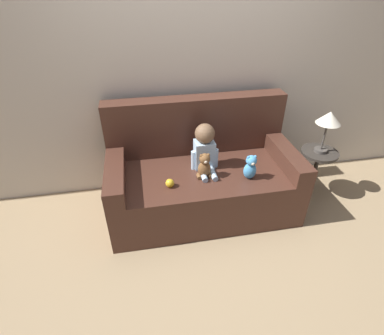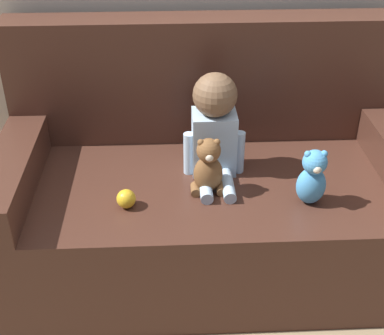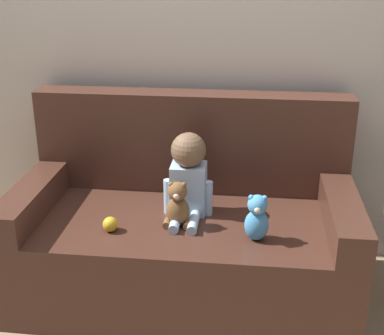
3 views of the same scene
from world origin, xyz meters
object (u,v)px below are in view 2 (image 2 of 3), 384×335
plush_toy_side (312,177)px  toy_ball (126,199)px  couch (208,189)px  teddy_bear_brown (208,167)px  person_baby (214,127)px

plush_toy_side → toy_ball: bearing=179.5°
couch → teddy_bear_brown: 0.30m
teddy_bear_brown → toy_ball: (-0.31, -0.09, -0.07)m
couch → teddy_bear_brown: size_ratio=7.31×
couch → person_baby: 0.33m
person_baby → plush_toy_side: person_baby is taller
toy_ball → plush_toy_side: bearing=-0.5°
person_baby → teddy_bear_brown: person_baby is taller
person_baby → toy_ball: (-0.35, -0.24, -0.17)m
teddy_bear_brown → plush_toy_side: (0.38, -0.10, 0.00)m
person_baby → toy_ball: bearing=-145.7°
toy_ball → person_baby: bearing=34.3°
person_baby → toy_ball: 0.45m
person_baby → plush_toy_side: bearing=-35.1°
teddy_bear_brown → plush_toy_side: bearing=-14.2°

